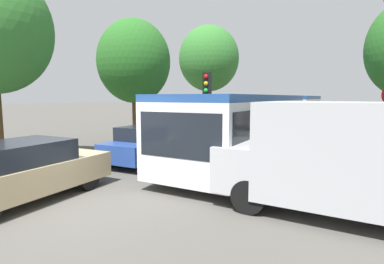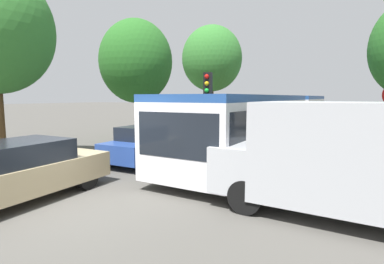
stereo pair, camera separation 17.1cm
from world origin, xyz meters
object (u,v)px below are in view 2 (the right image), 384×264
Objects in this scene: articulated_bus at (272,118)px; white_van at (352,157)px; queued_car_tan at (21,170)px; queued_car_blue at (149,143)px; queued_car_graphite at (210,129)px; queued_car_red at (241,121)px; tree_left_mid at (136,62)px; traffic_light at (208,95)px; tree_left_far at (212,59)px; city_bus_rear at (278,107)px.

white_van is at bearing 25.64° from articulated_bus.
white_van reaches higher than queued_car_tan.
queued_car_graphite reaches higher than queued_car_blue.
queued_car_red is at bearing -146.70° from articulated_bus.
queued_car_red reaches higher than queued_car_tan.
queued_car_graphite is at bearing 21.93° from tree_left_mid.
traffic_light is 5.92m from tree_left_mid.
tree_left_far reaches higher than tree_left_mid.
queued_car_tan is 15.92m from queued_car_red.
queued_car_blue is at bearing -179.34° from queued_car_red.
queued_car_tan is 4.87m from queued_car_blue.
queued_car_red is (-0.08, 5.34, 0.05)m from queued_car_graphite.
traffic_light is 13.64m from tree_left_far.
white_van is (6.75, -8.20, 0.55)m from queued_car_graphite.
queued_car_tan reaches higher than queued_car_graphite.
tree_left_mid is at bearing 21.99° from queued_car_tan.
articulated_bus is 4.31× the size of queued_car_blue.
white_van is at bearing -70.98° from queued_car_tan.
city_bus_rear is 2.80× the size of queued_car_tan.
tree_left_far reaches higher than queued_car_tan.
tree_left_mid is (-5.25, 2.05, 1.82)m from traffic_light.
city_bus_rear is 11.78m from queued_car_red.
articulated_bus reaches higher than queued_car_blue.
queued_car_tan is at bearing -17.02° from articulated_bus.
articulated_bus is at bearing -19.59° from queued_car_tan.
city_bus_rear reaches higher than queued_car_graphite.
articulated_bus is 4.16× the size of queued_car_tan.
queued_car_blue is at bearing -47.52° from tree_left_mid.
articulated_bus reaches higher than queued_car_graphite.
queued_car_graphite is at bearing 0.70° from queued_car_blue.
queued_car_tan is 0.79× the size of white_van.
tree_left_mid reaches higher than queued_car_red.
tree_left_mid is at bearing -29.35° from white_van.
queued_car_red is at bearing 61.79° from tree_left_mid.
queued_car_blue is at bearing -38.70° from traffic_light.
queued_car_graphite is (0.05, 10.58, -0.01)m from queued_car_tan.
traffic_light is at bearing -12.65° from queued_car_tan.
tree_left_mid is (-7.22, -0.94, 2.89)m from articulated_bus.
queued_car_blue is 5.71m from queued_car_graphite.
tree_left_far reaches higher than articulated_bus.
queued_car_red is at bearing -0.13° from queued_car_tan.
tree_left_far reaches higher than city_bus_rear.
queued_car_red is at bearing -175.60° from traffic_light.
queued_car_red is 6.93m from tree_left_far.
articulated_bus is at bearing -33.48° from queued_car_blue.
articulated_bus is at bearing -51.76° from tree_left_far.
tree_left_far is (-0.03, 10.14, 1.28)m from tree_left_mid.
tree_left_far reaches higher than queued_car_blue.
queued_car_graphite is 1.16× the size of traffic_light.
traffic_light reaches higher than queued_car_tan.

